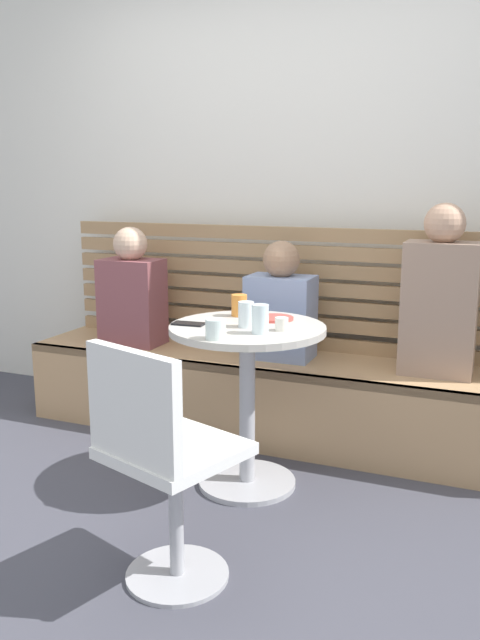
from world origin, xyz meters
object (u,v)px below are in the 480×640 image
Objects in this scene: cup_glass_short at (215,329)px; phone_on_table at (189,324)px; cup_glass_tall at (260,319)px; plate_small at (275,318)px; white_chair at (160,458)px; person_child_left at (132,293)px; cup_espresso_small at (282,324)px; cup_water_clear at (246,314)px; cup_tumbler_orange at (238,305)px; person_child_middle at (281,307)px; booth_bench at (269,396)px; cafe_table at (247,375)px; person_adult at (440,298)px.

phone_on_table is at bearing 138.08° from cup_glass_short.
plate_small is at bearing 97.33° from cup_glass_tall.
person_child_left reaches higher than white_chair.
cup_glass_tall is at bearing -100.45° from phone_on_table.
plate_small is at bearing 117.02° from cup_espresso_small.
person_child_left is at bearing 157.93° from plate_small.
cup_water_clear reaches higher than phone_on_table.
cup_tumbler_orange reaches higher than cup_glass_short.
cup_tumbler_orange is 0.29m from phone_on_table.
person_child_middle reaches higher than cup_espresso_small.
cup_espresso_small is 0.33× the size of plate_small.
booth_bench is at bearing -169.71° from person_child_middle.
cafe_table is 6.73× the size of cup_water_clear.
cup_glass_tall is at bearing -130.84° from person_adult.
cup_espresso_small is 0.47× the size of cup_glass_tall.
cafe_table is 0.30m from cup_espresso_small.
cup_espresso_small is (0.15, 0.78, 0.30)m from white_chair.
cup_espresso_small reaches higher than plate_small.
plate_small is (-0.04, 0.28, -0.05)m from cup_glass_tall.
cafe_table is 1.11m from person_child_left.
phone_on_table is at bearing -105.53° from person_child_middle.
person_child_middle reaches higher than cup_glass_short.
plate_small is (-0.10, 0.20, -0.02)m from cup_espresso_small.
cup_glass_tall is at bearing -33.56° from person_child_left.
plate_small is (0.18, -0.43, 0.52)m from booth_bench.
cup_espresso_small is at bearing -36.37° from cup_tumbler_orange.
white_chair is at bearing -82.27° from cup_tumbler_orange.
booth_bench is 3.18× the size of white_chair.
cup_tumbler_orange is 0.71× the size of phone_on_table.
cup_glass_short is at bearing -130.52° from person_adult.
cup_water_clear is 1.38× the size of cup_glass_short.
person_child_left reaches higher than cafe_table.
booth_bench is 0.94m from cup_glass_tall.
white_chair is at bearing -55.48° from person_child_left.
cafe_table is 6.17× the size of cup_glass_tall.
cup_tumbler_orange is (-0.06, -0.42, 0.08)m from person_child_middle.
person_child_left is at bearing 124.52° from white_chair.
plate_small is at bearing 87.19° from white_chair.
white_chair reaches higher than cafe_table.
phone_on_table reaches higher than booth_bench.
cup_tumbler_orange is 0.83× the size of cup_glass_tall.
person_child_middle reaches higher than booth_bench.
cup_glass_short reaches higher than cafe_table.
cafe_table is 0.34m from cup_tumbler_orange.
cup_water_clear is 0.25m from cup_glass_short.
cup_glass_tall is (0.10, -0.09, 0.01)m from cup_water_clear.
person_adult is at bearing 63.31° from white_chair.
person_child_left is (-0.95, 1.38, 0.27)m from white_chair.
cup_water_clear is at bearing -59.36° from cup_tumbler_orange.
cup_water_clear is 1.10× the size of cup_tumbler_orange.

